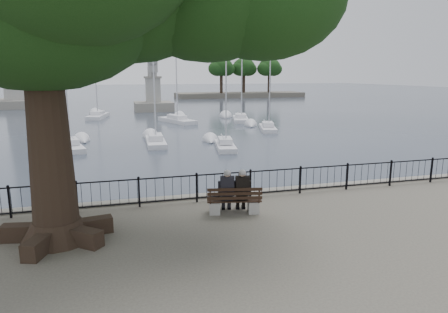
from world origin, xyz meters
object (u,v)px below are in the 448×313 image
object	(u,v)px
person_left	(227,193)
lion_monument	(153,97)
lighthouse	(17,31)
bench	(234,204)
person_right	(242,192)

from	to	relation	value
person_left	lion_monument	xyz separation A→B (m)	(2.26, 48.76, 0.37)
person_left	lighthouse	bearing A→B (deg)	106.26
bench	person_left	distance (m)	0.43
bench	lion_monument	world-z (taller)	lion_monument
person_right	person_left	bearing A→B (deg)	168.27
lighthouse	lion_monument	bearing A→B (deg)	-31.09
bench	lighthouse	distance (m)	64.47
person_right	lion_monument	size ratio (longest dim) A/B	0.18
lighthouse	person_left	bearing A→B (deg)	-73.74
bench	lighthouse	size ratio (longest dim) A/B	0.06
bench	person_right	xyz separation A→B (m)	(0.27, 0.05, 0.35)
person_left	lighthouse	distance (m)	64.22
lion_monument	person_right	bearing A→B (deg)	-92.09
bench	person_left	size ratio (longest dim) A/B	1.24
bench	lighthouse	world-z (taller)	lighthouse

